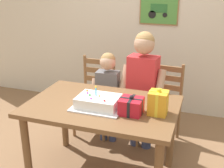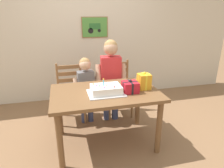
{
  "view_description": "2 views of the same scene",
  "coord_description": "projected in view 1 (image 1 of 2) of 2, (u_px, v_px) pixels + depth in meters",
  "views": [
    {
      "loc": [
        0.86,
        -2.22,
        1.84
      ],
      "look_at": [
        0.05,
        0.13,
        0.91
      ],
      "focal_mm": 46.65,
      "sensor_mm": 36.0,
      "label": 1
    },
    {
      "loc": [
        -0.5,
        -2.29,
        1.7
      ],
      "look_at": [
        0.09,
        0.01,
        0.84
      ],
      "focal_mm": 32.28,
      "sensor_mm": 36.0,
      "label": 2
    }
  ],
  "objects": [
    {
      "name": "birthday_cake",
      "position": [
        98.0,
        102.0,
        2.52
      ],
      "size": [
        0.44,
        0.34,
        0.19
      ],
      "color": "silver",
      "rests_on": "dining_table"
    },
    {
      "name": "chair_left",
      "position": [
        95.0,
        95.0,
        3.54
      ],
      "size": [
        0.42,
        0.42,
        0.92
      ],
      "color": "brown",
      "rests_on": "ground"
    },
    {
      "name": "gift_box_red_large",
      "position": [
        131.0,
        106.0,
        2.41
      ],
      "size": [
        0.19,
        0.19,
        0.17
      ],
      "color": "red",
      "rests_on": "dining_table"
    },
    {
      "name": "dining_table",
      "position": [
        102.0,
        115.0,
        2.64
      ],
      "size": [
        1.34,
        0.88,
        0.76
      ],
      "color": "brown",
      "rests_on": "ground"
    },
    {
      "name": "child_younger",
      "position": [
        108.0,
        89.0,
        3.24
      ],
      "size": [
        0.39,
        0.23,
        1.06
      ],
      "color": "#38426B",
      "rests_on": "ground"
    },
    {
      "name": "back_wall",
      "position": [
        147.0,
        18.0,
        3.93
      ],
      "size": [
        6.4,
        0.11,
        2.6
      ],
      "color": "beige",
      "rests_on": "ground"
    },
    {
      "name": "chair_right",
      "position": [
        161.0,
        104.0,
        3.3
      ],
      "size": [
        0.45,
        0.45,
        0.92
      ],
      "color": "brown",
      "rests_on": "ground"
    },
    {
      "name": "child_older",
      "position": [
        143.0,
        80.0,
        3.07
      ],
      "size": [
        0.49,
        0.29,
        1.32
      ],
      "color": "#38426B",
      "rests_on": "ground"
    },
    {
      "name": "gift_box_beside_cake",
      "position": [
        158.0,
        103.0,
        2.39
      ],
      "size": [
        0.16,
        0.16,
        0.23
      ],
      "color": "gold",
      "rests_on": "dining_table"
    }
  ]
}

